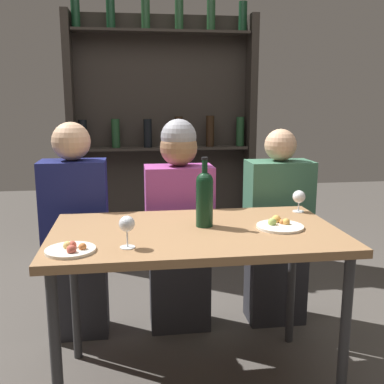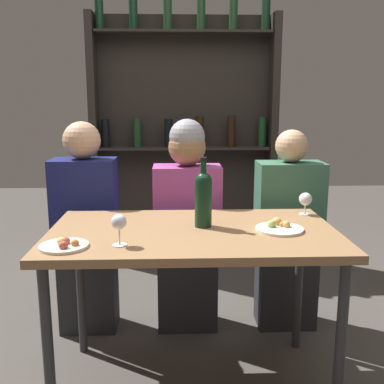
# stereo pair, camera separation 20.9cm
# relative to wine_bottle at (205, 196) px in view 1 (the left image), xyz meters

# --- Properties ---
(ground_plane) EXTENTS (10.00, 10.00, 0.00)m
(ground_plane) POSITION_rel_wine_bottle_xyz_m (-0.05, -0.05, -0.91)
(ground_plane) COLOR #47423D
(dining_table) EXTENTS (1.29, 0.74, 0.77)m
(dining_table) POSITION_rel_wine_bottle_xyz_m (-0.05, -0.05, -0.21)
(dining_table) COLOR olive
(dining_table) RESTS_ON ground_plane
(wine_rack_wall) EXTENTS (1.54, 0.21, 2.13)m
(wine_rack_wall) POSITION_rel_wine_bottle_xyz_m (-0.05, 1.81, 0.18)
(wine_rack_wall) COLOR #28231E
(wine_rack_wall) RESTS_ON ground_plane
(wine_bottle) EXTENTS (0.08, 0.08, 0.32)m
(wine_bottle) POSITION_rel_wine_bottle_xyz_m (0.00, 0.00, 0.00)
(wine_bottle) COLOR black
(wine_bottle) RESTS_ON dining_table
(wine_glass_0) EXTENTS (0.06, 0.06, 0.13)m
(wine_glass_0) POSITION_rel_wine_bottle_xyz_m (-0.35, -0.26, -0.05)
(wine_glass_0) COLOR silver
(wine_glass_0) RESTS_ON dining_table
(wine_glass_1) EXTENTS (0.07, 0.07, 0.11)m
(wine_glass_1) POSITION_rel_wine_bottle_xyz_m (0.53, 0.20, -0.06)
(wine_glass_1) COLOR silver
(wine_glass_1) RESTS_ON dining_table
(food_plate_0) EXTENTS (0.21, 0.21, 0.05)m
(food_plate_0) POSITION_rel_wine_bottle_xyz_m (0.34, -0.07, -0.13)
(food_plate_0) COLOR silver
(food_plate_0) RESTS_ON dining_table
(food_plate_1) EXTENTS (0.19, 0.19, 0.04)m
(food_plate_1) POSITION_rel_wine_bottle_xyz_m (-0.57, -0.28, -0.13)
(food_plate_1) COLOR silver
(food_plate_1) RESTS_ON dining_table
(seated_person_left) EXTENTS (0.36, 0.22, 1.23)m
(seated_person_left) POSITION_rel_wine_bottle_xyz_m (-0.64, 0.53, -0.33)
(seated_person_left) COLOR #26262B
(seated_person_left) RESTS_ON ground_plane
(seated_person_center) EXTENTS (0.39, 0.22, 1.24)m
(seated_person_center) POSITION_rel_wine_bottle_xyz_m (-0.06, 0.53, -0.30)
(seated_person_center) COLOR #26262B
(seated_person_center) RESTS_ON ground_plane
(seated_person_right) EXTENTS (0.38, 0.22, 1.18)m
(seated_person_right) POSITION_rel_wine_bottle_xyz_m (0.53, 0.53, -0.36)
(seated_person_right) COLOR #26262B
(seated_person_right) RESTS_ON ground_plane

